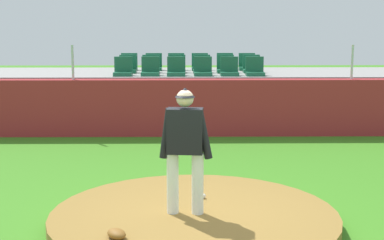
# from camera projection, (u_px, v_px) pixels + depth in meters

# --- Properties ---
(ground_plane) EXTENTS (60.00, 60.00, 0.00)m
(ground_plane) POSITION_uv_depth(u_px,v_px,m) (194.00, 227.00, 7.79)
(ground_plane) COLOR #3B811E
(pitchers_mound) EXTENTS (3.95, 3.95, 0.20)m
(pitchers_mound) POSITION_uv_depth(u_px,v_px,m) (194.00, 220.00, 7.77)
(pitchers_mound) COLOR olive
(pitchers_mound) RESTS_ON ground_plane
(pitcher) EXTENTS (0.72, 0.30, 1.72)m
(pitcher) POSITION_uv_depth(u_px,v_px,m) (185.00, 141.00, 7.57)
(pitcher) COLOR white
(pitcher) RESTS_ON pitchers_mound
(baseball) EXTENTS (0.07, 0.07, 0.07)m
(baseball) POSITION_uv_depth(u_px,v_px,m) (203.00, 196.00, 8.37)
(baseball) COLOR white
(baseball) RESTS_ON pitchers_mound
(fielding_glove) EXTENTS (0.33, 0.36, 0.11)m
(fielding_glove) POSITION_uv_depth(u_px,v_px,m) (117.00, 234.00, 6.83)
(fielding_glove) COLOR brown
(fielding_glove) RESTS_ON pitchers_mound
(brick_barrier) EXTENTS (15.03, 0.40, 1.39)m
(brick_barrier) POSITION_uv_depth(u_px,v_px,m) (190.00, 108.00, 14.01)
(brick_barrier) COLOR maroon
(brick_barrier) RESTS_ON ground_plane
(fence_post_left) EXTENTS (0.06, 0.06, 0.84)m
(fence_post_left) POSITION_uv_depth(u_px,v_px,m) (73.00, 62.00, 13.78)
(fence_post_left) COLOR silver
(fence_post_left) RESTS_ON brick_barrier
(fence_post_right) EXTENTS (0.06, 0.06, 0.84)m
(fence_post_right) POSITION_uv_depth(u_px,v_px,m) (352.00, 62.00, 13.87)
(fence_post_right) COLOR silver
(fence_post_right) RESTS_ON brick_barrier
(bleacher_platform) EXTENTS (14.47, 3.33, 1.37)m
(bleacher_platform) POSITION_uv_depth(u_px,v_px,m) (189.00, 96.00, 16.38)
(bleacher_platform) COLOR gray
(bleacher_platform) RESTS_ON ground_plane
(stadium_chair_0) EXTENTS (0.48, 0.44, 0.50)m
(stadium_chair_0) POSITION_uv_depth(u_px,v_px,m) (123.00, 70.00, 15.09)
(stadium_chair_0) COLOR #18603E
(stadium_chair_0) RESTS_ON bleacher_platform
(stadium_chair_1) EXTENTS (0.48, 0.44, 0.50)m
(stadium_chair_1) POSITION_uv_depth(u_px,v_px,m) (150.00, 70.00, 15.12)
(stadium_chair_1) COLOR #18603E
(stadium_chair_1) RESTS_ON bleacher_platform
(stadium_chair_2) EXTENTS (0.48, 0.44, 0.50)m
(stadium_chair_2) POSITION_uv_depth(u_px,v_px,m) (176.00, 70.00, 15.08)
(stadium_chair_2) COLOR #18603E
(stadium_chair_2) RESTS_ON bleacher_platform
(stadium_chair_3) EXTENTS (0.48, 0.44, 0.50)m
(stadium_chair_3) POSITION_uv_depth(u_px,v_px,m) (203.00, 70.00, 15.11)
(stadium_chair_3) COLOR #18603E
(stadium_chair_3) RESTS_ON bleacher_platform
(stadium_chair_4) EXTENTS (0.48, 0.44, 0.50)m
(stadium_chair_4) POSITION_uv_depth(u_px,v_px,m) (229.00, 70.00, 15.12)
(stadium_chair_4) COLOR #18603E
(stadium_chair_4) RESTS_ON bleacher_platform
(stadium_chair_5) EXTENTS (0.48, 0.44, 0.50)m
(stadium_chair_5) POSITION_uv_depth(u_px,v_px,m) (255.00, 70.00, 15.12)
(stadium_chair_5) COLOR #18603E
(stadium_chair_5) RESTS_ON bleacher_platform
(stadium_chair_6) EXTENTS (0.48, 0.44, 0.50)m
(stadium_chair_6) POSITION_uv_depth(u_px,v_px,m) (128.00, 67.00, 15.95)
(stadium_chair_6) COLOR #18603E
(stadium_chair_6) RESTS_ON bleacher_platform
(stadium_chair_7) EXTENTS (0.48, 0.44, 0.50)m
(stadium_chair_7) POSITION_uv_depth(u_px,v_px,m) (151.00, 67.00, 15.96)
(stadium_chair_7) COLOR #18603E
(stadium_chair_7) RESTS_ON bleacher_platform
(stadium_chair_8) EXTENTS (0.48, 0.44, 0.50)m
(stadium_chair_8) POSITION_uv_depth(u_px,v_px,m) (177.00, 67.00, 15.98)
(stadium_chair_8) COLOR #18603E
(stadium_chair_8) RESTS_ON bleacher_platform
(stadium_chair_9) EXTENTS (0.48, 0.44, 0.50)m
(stadium_chair_9) POSITION_uv_depth(u_px,v_px,m) (202.00, 67.00, 15.99)
(stadium_chair_9) COLOR #18603E
(stadium_chair_9) RESTS_ON bleacher_platform
(stadium_chair_10) EXTENTS (0.48, 0.44, 0.50)m
(stadium_chair_10) POSITION_uv_depth(u_px,v_px,m) (225.00, 67.00, 15.98)
(stadium_chair_10) COLOR #18603E
(stadium_chair_10) RESTS_ON bleacher_platform
(stadium_chair_11) EXTENTS (0.48, 0.44, 0.50)m
(stadium_chair_11) POSITION_uv_depth(u_px,v_px,m) (252.00, 67.00, 16.03)
(stadium_chair_11) COLOR #18603E
(stadium_chair_11) RESTS_ON bleacher_platform
(stadium_chair_12) EXTENTS (0.48, 0.44, 0.50)m
(stadium_chair_12) POSITION_uv_depth(u_px,v_px,m) (129.00, 65.00, 16.84)
(stadium_chair_12) COLOR #18603E
(stadium_chair_12) RESTS_ON bleacher_platform
(stadium_chair_13) EXTENTS (0.48, 0.44, 0.50)m
(stadium_chair_13) POSITION_uv_depth(u_px,v_px,m) (154.00, 65.00, 16.83)
(stadium_chair_13) COLOR #18603E
(stadium_chair_13) RESTS_ON bleacher_platform
(stadium_chair_14) EXTENTS (0.48, 0.44, 0.50)m
(stadium_chair_14) POSITION_uv_depth(u_px,v_px,m) (176.00, 65.00, 16.83)
(stadium_chair_14) COLOR #18603E
(stadium_chair_14) RESTS_ON bleacher_platform
(stadium_chair_15) EXTENTS (0.48, 0.44, 0.50)m
(stadium_chair_15) POSITION_uv_depth(u_px,v_px,m) (200.00, 65.00, 16.85)
(stadium_chair_15) COLOR #18603E
(stadium_chair_15) RESTS_ON bleacher_platform
(stadium_chair_16) EXTENTS (0.48, 0.44, 0.50)m
(stadium_chair_16) POSITION_uv_depth(u_px,v_px,m) (225.00, 65.00, 16.90)
(stadium_chair_16) COLOR #18603E
(stadium_chair_16) RESTS_ON bleacher_platform
(stadium_chair_17) EXTENTS (0.48, 0.44, 0.50)m
(stadium_chair_17) POSITION_uv_depth(u_px,v_px,m) (247.00, 65.00, 16.86)
(stadium_chair_17) COLOR #18603E
(stadium_chair_17) RESTS_ON bleacher_platform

